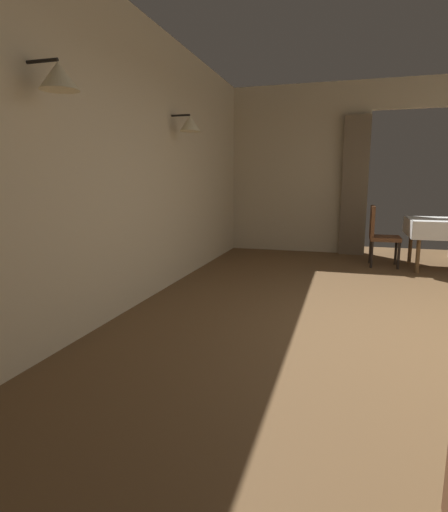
{
  "coord_description": "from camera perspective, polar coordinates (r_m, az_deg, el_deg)",
  "views": [
    {
      "loc": [
        -1.05,
        -3.66,
        1.3
      ],
      "look_at": [
        -2.18,
        0.18,
        0.58
      ],
      "focal_mm": 29.05,
      "sensor_mm": 36.0,
      "label": 1
    }
  ],
  "objects": [
    {
      "name": "chair_mid_left",
      "position": [
        6.8,
        20.64,
        2.99
      ],
      "size": [
        0.45,
        0.44,
        0.93
      ],
      "color": "black",
      "rests_on": "ground"
    },
    {
      "name": "wall_back",
      "position": [
        7.91,
        24.43,
        10.89
      ],
      "size": [
        6.4,
        0.27,
        3.0
      ],
      "color": "beige",
      "rests_on": "ground"
    },
    {
      "name": "wall_left",
      "position": [
        4.24,
        -14.43,
        12.7
      ],
      "size": [
        0.49,
        8.4,
        3.0
      ],
      "color": "beige",
      "rests_on": "ground"
    }
  ]
}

